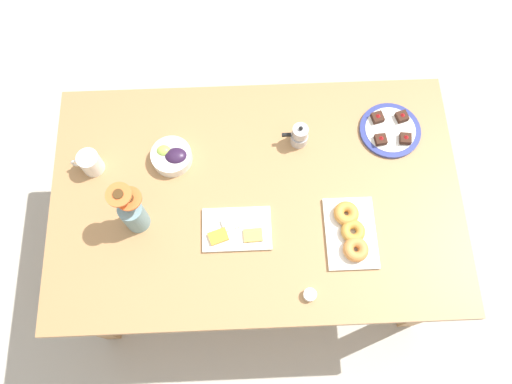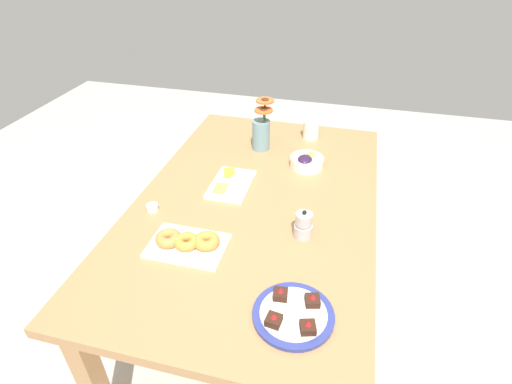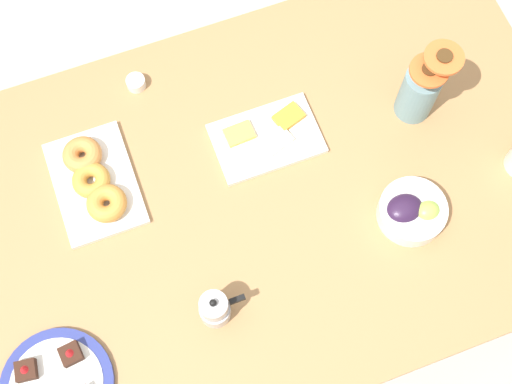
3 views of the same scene
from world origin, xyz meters
The scene contains 10 objects.
ground_plane centered at (0.00, 0.00, 0.00)m, with size 6.00×6.00×0.00m, color #B7B2A8.
dining_table centered at (0.00, 0.00, 0.65)m, with size 1.60×1.00×0.74m.
coffee_mug centered at (0.64, -0.14, 0.79)m, with size 0.12×0.08×0.10m.
grape_bowl centered at (0.33, -0.17, 0.77)m, with size 0.16×0.16×0.07m.
cheese_platter centered at (0.08, 0.14, 0.75)m, with size 0.26×0.17×0.03m.
croissant_platter centered at (-0.35, 0.17, 0.76)m, with size 0.19×0.28×0.05m.
jam_cup_honey centered at (-0.18, 0.39, 0.76)m, with size 0.05×0.05×0.03m.
dessert_plate centered at (-0.56, -0.26, 0.75)m, with size 0.25×0.25×0.05m.
flower_vase centered at (0.45, 0.09, 0.84)m, with size 0.11×0.11×0.27m.
moka_pot centered at (-0.18, -0.23, 0.79)m, with size 0.11×0.07×0.12m.
Camera 1 is at (0.03, 0.67, 2.56)m, focal length 35.00 mm.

